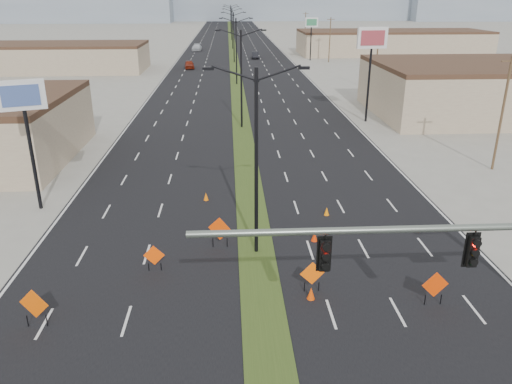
{
  "coord_description": "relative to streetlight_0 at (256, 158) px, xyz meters",
  "views": [
    {
      "loc": [
        -1.36,
        -12.38,
        13.2
      ],
      "look_at": [
        0.03,
        12.9,
        3.2
      ],
      "focal_mm": 35.0,
      "sensor_mm": 36.0,
      "label": 1
    }
  ],
  "objects": [
    {
      "name": "road_surface",
      "position": [
        0.0,
        88.0,
        -5.42
      ],
      "size": [
        25.0,
        400.0,
        0.02
      ],
      "primitive_type": "cube",
      "color": "black",
      "rests_on": "ground"
    },
    {
      "name": "median_strip",
      "position": [
        0.0,
        88.0,
        -5.42
      ],
      "size": [
        2.0,
        400.0,
        0.04
      ],
      "primitive_type": "cube",
      "color": "#304518",
      "rests_on": "ground"
    },
    {
      "name": "building_sw_far",
      "position": [
        -32.0,
        73.0,
        -3.17
      ],
      "size": [
        30.0,
        14.0,
        4.5
      ],
      "primitive_type": "cube",
      "color": "tan",
      "rests_on": "ground"
    },
    {
      "name": "building_se_far",
      "position": [
        38.0,
        98.0,
        -2.92
      ],
      "size": [
        44.0,
        16.0,
        5.0
      ],
      "primitive_type": "cube",
      "color": "tan",
      "rests_on": "ground"
    },
    {
      "name": "mesa_west",
      "position": [
        -120.0,
        268.0,
        5.58
      ],
      "size": [
        180.0,
        50.0,
        22.0
      ],
      "primitive_type": "cube",
      "color": "gray",
      "rests_on": "ground"
    },
    {
      "name": "streetlight_0",
      "position": [
        0.0,
        0.0,
        0.0
      ],
      "size": [
        5.15,
        0.24,
        10.02
      ],
      "color": "black",
      "rests_on": "ground"
    },
    {
      "name": "streetlight_1",
      "position": [
        0.0,
        28.0,
        0.0
      ],
      "size": [
        5.15,
        0.24,
        10.02
      ],
      "color": "black",
      "rests_on": "ground"
    },
    {
      "name": "streetlight_2",
      "position": [
        0.0,
        56.0,
        0.0
      ],
      "size": [
        5.15,
        0.24,
        10.02
      ],
      "color": "black",
      "rests_on": "ground"
    },
    {
      "name": "streetlight_3",
      "position": [
        0.0,
        84.0,
        0.0
      ],
      "size": [
        5.15,
        0.24,
        10.02
      ],
      "color": "black",
      "rests_on": "ground"
    },
    {
      "name": "streetlight_4",
      "position": [
        0.0,
        112.0,
        0.0
      ],
      "size": [
        5.15,
        0.24,
        10.02
      ],
      "color": "black",
      "rests_on": "ground"
    },
    {
      "name": "streetlight_5",
      "position": [
        0.0,
        140.0,
        0.0
      ],
      "size": [
        5.15,
        0.24,
        10.02
      ],
      "color": "black",
      "rests_on": "ground"
    },
    {
      "name": "streetlight_6",
      "position": [
        0.0,
        168.0,
        0.0
      ],
      "size": [
        5.15,
        0.24,
        10.02
      ],
      "color": "black",
      "rests_on": "ground"
    },
    {
      "name": "utility_pole_0",
      "position": [
        20.0,
        13.0,
        -0.74
      ],
      "size": [
        1.6,
        0.2,
        9.0
      ],
      "color": "#4C3823",
      "rests_on": "ground"
    },
    {
      "name": "utility_pole_1",
      "position": [
        20.0,
        48.0,
        -0.74
      ],
      "size": [
        1.6,
        0.2,
        9.0
      ],
      "color": "#4C3823",
      "rests_on": "ground"
    },
    {
      "name": "utility_pole_2",
      "position": [
        20.0,
        83.0,
        -0.74
      ],
      "size": [
        1.6,
        0.2,
        9.0
      ],
      "color": "#4C3823",
      "rests_on": "ground"
    },
    {
      "name": "utility_pole_3",
      "position": [
        20.0,
        118.0,
        -0.74
      ],
      "size": [
        1.6,
        0.2,
        9.0
      ],
      "color": "#4C3823",
      "rests_on": "ground"
    },
    {
      "name": "car_left",
      "position": [
        -8.79,
        74.68,
        -4.67
      ],
      "size": [
        2.24,
        4.56,
        1.49
      ],
      "primitive_type": "imported",
      "rotation": [
        0.0,
        0.0,
        0.11
      ],
      "color": "maroon",
      "rests_on": "ground"
    },
    {
      "name": "car_mid",
      "position": [
        4.81,
        90.4,
        -4.71
      ],
      "size": [
        1.69,
        4.38,
        1.42
      ],
      "primitive_type": "imported",
      "rotation": [
        0.0,
        0.0,
        -0.04
      ],
      "color": "black",
      "rests_on": "ground"
    },
    {
      "name": "car_far",
      "position": [
        -9.18,
        108.21,
        -4.61
      ],
      "size": [
        2.44,
        5.65,
        1.62
      ],
      "primitive_type": "imported",
      "rotation": [
        0.0,
        0.0,
        -0.03
      ],
      "color": "silver",
      "rests_on": "ground"
    },
    {
      "name": "construction_sign_0",
      "position": [
        -9.71,
        -6.16,
        -4.34
      ],
      "size": [
        1.33,
        0.41,
        1.83
      ],
      "rotation": [
        0.0,
        0.0,
        -0.27
      ],
      "color": "#D94C04",
      "rests_on": "ground"
    },
    {
      "name": "construction_sign_1",
      "position": [
        -5.31,
        -1.76,
        -4.58
      ],
      "size": [
        1.08,
        0.05,
        1.44
      ],
      "rotation": [
        0.0,
        0.0,
        -0.0
      ],
      "color": "#FD4705",
      "rests_on": "ground"
    },
    {
      "name": "construction_sign_2",
      "position": [
        -2.0,
        0.66,
        -4.34
      ],
      "size": [
        1.29,
        0.53,
        1.83
      ],
      "rotation": [
        0.0,
        0.0,
        -0.37
      ],
      "color": "#E93F04",
      "rests_on": "ground"
    },
    {
      "name": "construction_sign_3",
      "position": [
        2.42,
        -4.09,
        -4.49
      ],
      "size": [
        1.18,
        0.17,
        1.58
      ],
      "rotation": [
        0.0,
        0.0,
        0.11
      ],
      "color": "#FF5A05",
      "rests_on": "ground"
    },
    {
      "name": "construction_sign_5",
      "position": [
        7.78,
        -5.5,
        -4.42
      ],
      "size": [
        1.27,
        0.16,
        1.7
      ],
      "rotation": [
        0.0,
        0.0,
        0.1
      ],
      "color": "#E13804",
      "rests_on": "ground"
    },
    {
      "name": "cone_0",
      "position": [
        2.28,
        -4.76,
        -5.11
      ],
      "size": [
        0.38,
        0.38,
        0.63
      ],
      "primitive_type": "cone",
      "rotation": [
        0.0,
        0.0,
        0.0
      ],
      "color": "#E84204",
      "rests_on": "ground"
    },
    {
      "name": "cone_1",
      "position": [
        3.41,
        1.09,
        -5.11
      ],
      "size": [
        0.49,
        0.49,
        0.62
      ],
      "primitive_type": "cone",
      "rotation": [
        0.0,
        0.0,
        0.39
      ],
      "color": "red",
      "rests_on": "ground"
    },
    {
      "name": "cone_2",
      "position": [
        4.79,
        4.65,
        -5.14
      ],
      "size": [
        0.43,
        0.43,
        0.56
      ],
      "primitive_type": "cone",
      "rotation": [
        0.0,
        0.0,
        -0.32
      ],
      "color": "orange",
      "rests_on": "ground"
    },
    {
      "name": "cone_3",
      "position": [
        -3.05,
        7.61,
        -5.13
      ],
      "size": [
        0.41,
        0.41,
        0.57
      ],
      "primitive_type": "cone",
      "rotation": [
        0.0,
        0.0,
        -0.21
      ],
      "color": "orange",
      "rests_on": "ground"
    },
    {
      "name": "pole_sign_west",
      "position": [
        -14.0,
        6.86,
        1.4
      ],
      "size": [
        2.7,
        1.3,
        8.44
      ],
      "rotation": [
        0.0,
        0.0,
        0.36
      ],
      "color": "black",
      "rests_on": "ground"
    },
    {
      "name": "pole_sign_east_near",
      "position": [
        14.0,
        29.96,
        2.87
      ],
      "size": [
        3.32,
        0.76,
        10.11
      ],
      "rotation": [
        0.0,
        0.0,
        0.12
      ],
      "color": "black",
      "rests_on": "ground"
    },
    {
      "name": "pole_sign_east_far",
      "position": [
        16.62,
        86.68,
        1.75
      ],
      "size": [
        2.89,
        0.95,
        8.84
      ],
      "rotation": [
        0.0,
        0.0,
        0.21
      ],
      "color": "black",
      "rests_on": "ground"
    }
  ]
}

